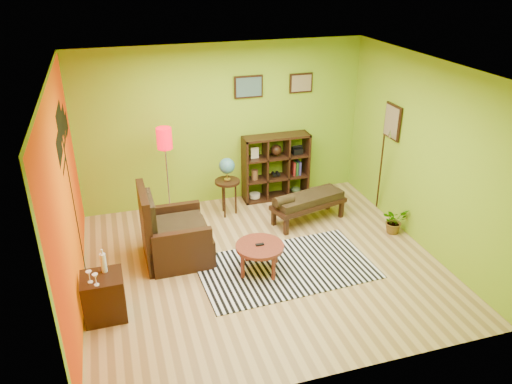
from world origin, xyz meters
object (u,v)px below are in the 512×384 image
object	(u,v)px
bench	(307,201)
potted_plant	(394,223)
armchair	(172,238)
floor_lamp	(165,147)
side_cabinet	(104,296)
cube_shelf	(277,167)
globe_table	(227,172)
coffee_table	(260,249)

from	to	relation	value
bench	potted_plant	xyz separation A→B (m)	(1.21, -0.75, -0.21)
armchair	potted_plant	distance (m)	3.52
floor_lamp	bench	bearing A→B (deg)	-16.39
armchair	side_cabinet	bearing A→B (deg)	-132.92
cube_shelf	potted_plant	bearing A→B (deg)	-52.07
globe_table	potted_plant	world-z (taller)	globe_table
globe_table	potted_plant	bearing A→B (deg)	-30.10
armchair	floor_lamp	distance (m)	1.50
armchair	cube_shelf	world-z (taller)	cube_shelf
armchair	floor_lamp	world-z (taller)	floor_lamp
armchair	globe_table	bearing A→B (deg)	45.28
side_cabinet	bench	bearing A→B (deg)	25.13
bench	potted_plant	distance (m)	1.44
globe_table	cube_shelf	size ratio (longest dim) A/B	0.86
floor_lamp	bench	size ratio (longest dim) A/B	1.22
potted_plant	side_cabinet	bearing A→B (deg)	-169.97
potted_plant	armchair	bearing A→B (deg)	175.58
floor_lamp	coffee_table	bearing A→B (deg)	-60.74
coffee_table	armchair	xyz separation A→B (m)	(-1.12, 0.67, -0.01)
side_cabinet	bench	size ratio (longest dim) A/B	0.66
floor_lamp	potted_plant	world-z (taller)	floor_lamp
globe_table	potted_plant	xyz separation A→B (m)	(2.40, -1.39, -0.62)
armchair	bench	world-z (taller)	armchair
armchair	bench	bearing A→B (deg)	11.70
side_cabinet	globe_table	world-z (taller)	globe_table
side_cabinet	potted_plant	distance (m)	4.57
cube_shelf	coffee_table	bearing A→B (deg)	-114.59
cube_shelf	potted_plant	distance (m)	2.30
coffee_table	bench	world-z (taller)	bench
armchair	potted_plant	world-z (taller)	armchair
side_cabinet	globe_table	distance (m)	3.07
floor_lamp	globe_table	xyz separation A→B (m)	(0.99, 0.00, -0.56)
coffee_table	potted_plant	size ratio (longest dim) A/B	1.60
coffee_table	potted_plant	bearing A→B (deg)	9.57
globe_table	side_cabinet	bearing A→B (deg)	-133.85
globe_table	potted_plant	distance (m)	2.84
armchair	globe_table	distance (m)	1.63
bench	potted_plant	bearing A→B (deg)	-31.70
coffee_table	bench	size ratio (longest dim) A/B	0.50
side_cabinet	armchair	bearing A→B (deg)	47.08
armchair	side_cabinet	xyz separation A→B (m)	(-0.99, -1.07, -0.05)
floor_lamp	globe_table	world-z (taller)	floor_lamp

